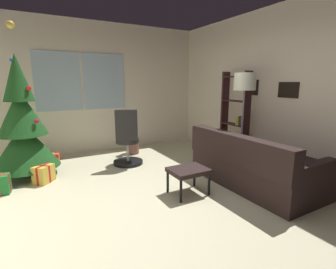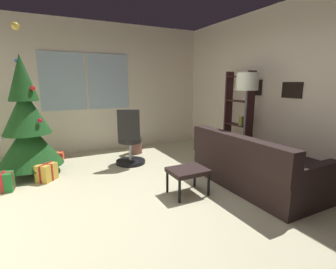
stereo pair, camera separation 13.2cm
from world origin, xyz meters
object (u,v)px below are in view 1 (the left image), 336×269
Objects in this scene: holiday_tree at (23,128)px; gift_box_gold at (44,174)px; gift_box_red at (52,158)px; bookshelf at (235,122)px; footstool at (188,172)px; gift_box_green at (0,185)px; office_chair at (127,144)px; couch at (263,167)px; potted_plant at (131,143)px; floor_lamp at (244,89)px.

gift_box_gold is (0.22, -0.44, -0.68)m from holiday_tree.
bookshelf is (3.26, -1.58, 0.69)m from gift_box_red.
footstool reaches higher than gift_box_green.
office_chair is at bearing 160.92° from bookshelf.
couch is 3.86m from holiday_tree.
couch reaches higher than gift_box_red.
gift_box_red is 1.44m from gift_box_green.
bookshelf is 2.58× the size of potted_plant.
office_chair is (1.67, -0.28, -0.40)m from holiday_tree.
floor_lamp is (3.58, -1.00, 1.30)m from gift_box_green.
potted_plant is at bearing 89.52° from footstool.
floor_lamp is at bearing 12.42° from footstool.
gift_box_gold is 1.97m from potted_plant.
couch reaches higher than gift_box_green.
gift_box_red is 3.69m from bookshelf.
holiday_tree is at bearing 116.13° from gift_box_gold.
gift_box_red is 0.28× the size of office_chair.
office_chair is at bearing 127.48° from couch.
office_chair is (2.01, 0.33, 0.28)m from gift_box_green.
gift_box_red is at bearing 154.16° from bookshelf.
holiday_tree is (-3.14, 2.19, 0.54)m from couch.
couch is 1.12× the size of floor_lamp.
couch is 3.90m from gift_box_red.
potted_plant is at bearing 64.25° from office_chair.
holiday_tree is at bearing 60.60° from gift_box_green.
bookshelf is (0.55, 1.21, 0.49)m from couch.
office_chair is 0.63× the size of floor_lamp.
floor_lamp is at bearing -125.47° from bookshelf.
bookshelf is at bearing -19.08° from office_chair.
gift_box_green is at bearing 151.19° from footstool.
floor_lamp is (3.23, -1.61, 0.62)m from holiday_tree.
bookshelf reaches higher than gift_box_gold.
office_chair reaches higher than gift_box_red.
gift_box_green is 3.94m from floor_lamp.
footstool is 0.31× the size of floor_lamp.
gift_box_gold is at bearing -63.87° from holiday_tree.
gift_box_green is at bearing -122.19° from gift_box_red.
holiday_tree is 2.11m from potted_plant.
gift_box_red is at bearing 134.15° from couch.
office_chair is at bearing -115.75° from potted_plant.
couch is 1.09× the size of bookshelf.
bookshelf reaches higher than floor_lamp.
couch is at bearing -52.52° from office_chair.
holiday_tree reaches higher than gift_box_green.
gift_box_gold is (0.56, 0.17, -0.00)m from gift_box_green.
footstool is 2.28m from gift_box_gold.
couch is at bearing -34.92° from holiday_tree.
couch is 1.29m from floor_lamp.
couch is 2.82m from potted_plant.
gift_box_red is 3.83m from floor_lamp.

